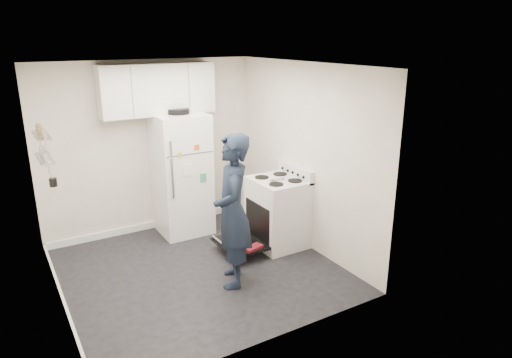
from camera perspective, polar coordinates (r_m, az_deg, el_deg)
room at (r=5.41m, az=-8.03°, el=0.08°), size 3.21×3.21×2.51m
electric_range at (r=6.33m, az=2.64°, el=-4.22°), size 0.66×0.76×1.10m
open_oven_door at (r=6.16m, az=-1.98°, el=-7.77°), size 0.55×0.73×0.22m
refrigerator at (r=6.71m, az=-9.27°, el=0.64°), size 0.72×0.74×1.84m
upper_cabinets at (r=6.56m, az=-12.23°, el=10.90°), size 1.60×0.33×0.70m
wall_shelf_rack at (r=5.38m, az=-25.03°, el=3.65°), size 0.14×0.60×0.61m
person at (r=5.21m, az=-2.95°, el=-4.05°), size 0.66×0.78×1.80m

